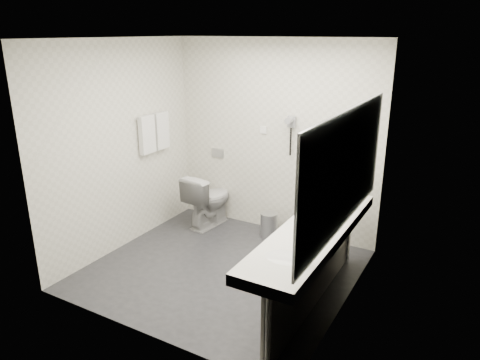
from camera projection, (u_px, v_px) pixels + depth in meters
The scene contains 29 objects.
floor at pixel (222, 269), 5.06m from camera, with size 2.80×2.80×0.00m, color #27272B.
ceiling at pixel (219, 38), 4.27m from camera, with size 2.80×2.80×0.00m, color silver.
wall_back at pixel (274, 139), 5.74m from camera, with size 2.80×2.80×0.00m, color silver.
wall_front at pixel (135, 203), 3.59m from camera, with size 2.80×2.80×0.00m, color silver.
wall_left at pixel (121, 147), 5.32m from camera, with size 2.60×2.60×0.00m, color silver.
wall_right at pixel (353, 185), 4.01m from camera, with size 2.60×2.60×0.00m, color silver.
vanity_counter at pixel (313, 233), 4.12m from camera, with size 0.55×2.20×0.10m, color white.
vanity_panel at pixel (313, 274), 4.24m from camera, with size 0.03×2.15×0.75m, color gray.
vanity_post_near at pixel (268, 337), 3.37m from camera, with size 0.06×0.06×0.75m, color silver.
vanity_post_far at pixel (349, 234), 5.09m from camera, with size 0.06×0.06×0.75m, color silver.
mirror at pixel (346, 170), 3.79m from camera, with size 0.02×2.20×1.05m, color #B2BCC6.
basin_near at pixel (284, 259), 3.57m from camera, with size 0.40×0.31×0.05m, color white.
basin_far at pixel (336, 206), 4.64m from camera, with size 0.40×0.31×0.05m, color white.
faucet_near at pixel (308, 255), 3.45m from camera, with size 0.04×0.04×0.15m, color silver.
faucet_far at pixel (355, 202), 4.52m from camera, with size 0.04×0.04×0.15m, color silver.
soap_bottle_a at pixel (319, 221), 4.11m from camera, with size 0.05×0.05×0.11m, color beige.
glass_left at pixel (338, 213), 4.29m from camera, with size 0.06×0.06×0.12m, color silver.
toilet at pixel (209, 200), 6.12m from camera, with size 0.42×0.73×0.74m, color white.
flush_plate at pixel (218, 153), 6.22m from camera, with size 0.18×0.02×0.12m, color #B2B5BA.
pedal_bin at pixel (269, 225), 5.82m from camera, with size 0.22×0.22×0.31m, color #B2B5BA.
bin_lid at pixel (269, 214), 5.77m from camera, with size 0.22×0.22×0.01m, color #B2B5BA.
towel_rail at pixel (153, 115), 5.66m from camera, with size 0.02×0.02×0.62m, color silver.
towel_near at pixel (147, 135), 5.61m from camera, with size 0.07×0.24×0.48m, color white.
towel_far at pixel (161, 130), 5.84m from camera, with size 0.07×0.24×0.48m, color white.
dryer_cradle at pixel (292, 122), 5.52m from camera, with size 0.10×0.04×0.14m, color gray.
dryer_barrel at pixel (290, 120), 5.45m from camera, with size 0.08×0.08×0.14m, color gray.
dryer_cord at pixel (291, 142), 5.58m from camera, with size 0.02×0.02×0.35m, color black.
switch_plate_a at pixel (263, 130), 5.77m from camera, with size 0.09×0.02×0.09m, color white.
switch_plate_b at pixel (315, 136), 5.44m from camera, with size 0.09×0.02×0.09m, color white.
Camera 1 is at (2.39, -3.79, 2.57)m, focal length 33.47 mm.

